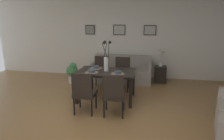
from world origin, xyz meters
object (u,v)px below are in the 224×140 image
Objects in this scene: side_table at (160,74)px; framed_picture_left at (90,30)px; centerpiece_vase at (106,60)px; framed_picture_center at (119,30)px; dining_table at (106,74)px; bowl_far_left at (118,72)px; dining_chair_near_right at (101,71)px; bowl_near_right at (96,67)px; dining_chair_far_left at (114,93)px; framed_picture_right at (150,30)px; sofa at (122,72)px; table_lamp at (161,55)px; dining_chair_near_left at (84,91)px; potted_plant at (72,72)px; dining_chair_far_right at (122,72)px; bowl_near_left at (92,71)px.

framed_picture_left reaches higher than side_table.
framed_picture_center is (-0.00, 2.14, 0.59)m from centerpiece_vase.
bowl_far_left reaches higher than dining_table.
bowl_far_left is at bearing -60.41° from framed_picture_left.
framed_picture_left is at bearing 169.64° from side_table.
dining_chair_near_right is 5.41× the size of bowl_near_right.
framed_picture_center is (-0.34, 2.99, 1.10)m from dining_chair_far_left.
framed_picture_left is at bearing 180.00° from framed_picture_right.
dining_chair_near_right is 1.83m from framed_picture_left.
sofa is 1.38m from table_lamp.
centerpiece_vase reaches higher than dining_chair_near_left.
table_lamp is at bearing 40.96° from bowl_near_right.
dining_chair_near_right is 1.83m from dining_chair_far_left.
framed_picture_right reaches higher than sofa.
potted_plant is at bearing 165.17° from dining_chair_near_right.
framed_picture_right is at bearing 66.23° from dining_chair_near_left.
centerpiece_vase is at bearing -129.57° from side_table.
bowl_near_right is at bearing -133.61° from dining_chair_far_right.
dining_chair_near_left is 1.04m from centerpiece_vase.
centerpiece_vase is at bearing 55.35° from dining_table.
sofa is (-0.15, 1.86, -0.50)m from bowl_far_left.
dining_chair_far_right is (0.62, -0.01, 0.00)m from dining_chair_near_right.
dining_table is at bearing -129.56° from table_lamp.
framed_picture_center is at bearing 97.66° from bowl_far_left.
dining_chair_near_left reaches higher than sofa.
table_lamp reaches higher than sofa.
bowl_near_right is at bearing -88.41° from dining_chair_near_right.
table_lamp is at bearing 67.30° from dining_chair_far_left.
dining_table is 2.23m from side_table.
centerpiece_vase is (0.00, 0.00, 0.37)m from dining_table.
dining_chair_far_left is 1.05m from centerpiece_vase.
dining_chair_near_left is at bearing -95.75° from framed_picture_center.
sofa is at bearing 20.06° from potted_plant.
side_table is at bearing 50.44° from dining_table.
centerpiece_vase is 1.10× the size of potted_plant.
bowl_near_left is at bearing -52.48° from potted_plant.
bowl_far_left is at bearing -82.34° from framed_picture_center.
dining_chair_far_left is at bearing -58.39° from bowl_near_right.
framed_picture_right reaches higher than centerpiece_vase.
framed_picture_left is (-1.35, 2.99, 1.10)m from dining_chair_far_left.
dining_table is 8.24× the size of bowl_near_left.
dining_chair_far_left is at bearing -68.48° from dining_table.
framed_picture_center reaches higher than framed_picture_left.
bowl_near_left is at bearing -119.59° from framed_picture_right.
dining_chair_near_left is 1.00× the size of dining_chair_near_right.
table_lamp is (1.24, 0.04, 0.61)m from sofa.
dining_table is 1.52× the size of dining_chair_near_left.
potted_plant is (-0.31, -1.03, -1.24)m from framed_picture_left.
bowl_near_left is at bearing -146.81° from dining_table.
dining_chair_near_right is at bearing -62.09° from framed_picture_left.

